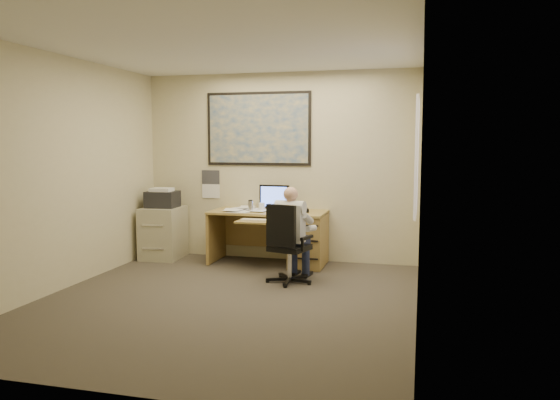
% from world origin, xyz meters
% --- Properties ---
extents(room_shell, '(4.00, 4.50, 2.70)m').
position_xyz_m(room_shell, '(0.00, 0.00, 1.35)').
color(room_shell, '#3C372E').
rests_on(room_shell, ground).
extents(desk, '(1.60, 0.97, 1.10)m').
position_xyz_m(desk, '(0.28, 1.90, 0.44)').
color(desk, '#A68B47').
rests_on(desk, ground).
extents(world_map, '(1.56, 0.03, 1.06)m').
position_xyz_m(world_map, '(-0.30, 2.23, 1.90)').
color(world_map, '#1E4C93').
rests_on(world_map, room_shell).
extents(wall_calendar, '(0.28, 0.01, 0.42)m').
position_xyz_m(wall_calendar, '(-1.05, 2.24, 1.08)').
color(wall_calendar, white).
rests_on(wall_calendar, room_shell).
extents(window_blinds, '(0.06, 1.40, 1.30)m').
position_xyz_m(window_blinds, '(1.97, 0.80, 1.55)').
color(window_blinds, white).
rests_on(window_blinds, room_shell).
extents(filing_cabinet, '(0.57, 0.68, 1.04)m').
position_xyz_m(filing_cabinet, '(-1.66, 1.87, 0.45)').
color(filing_cabinet, '#ADA98C').
rests_on(filing_cabinet, ground).
extents(office_chair, '(0.72, 0.72, 0.97)m').
position_xyz_m(office_chair, '(0.49, 0.92, 0.28)').
color(office_chair, black).
rests_on(office_chair, ground).
extents(person, '(0.57, 0.74, 1.17)m').
position_xyz_m(person, '(0.48, 1.00, 0.58)').
color(person, silver).
rests_on(person, office_chair).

